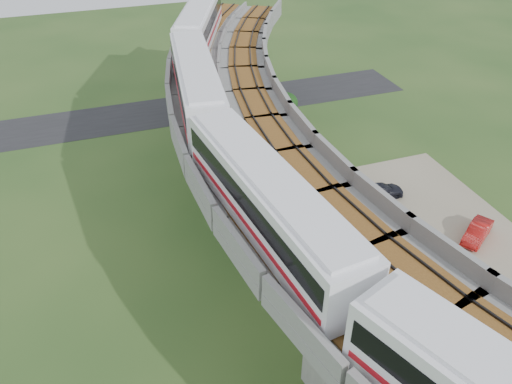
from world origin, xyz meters
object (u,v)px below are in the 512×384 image
at_px(car_red, 477,232).
at_px(car_dark, 381,190).
at_px(metro_train, 261,131).
at_px(car_white, 473,314).

relative_size(car_red, car_dark, 0.97).
bearing_deg(car_red, car_dark, 175.61).
xyz_separation_m(metro_train, car_white, (12.23, -8.83, -11.69)).
bearing_deg(metro_train, car_white, -35.81).
bearing_deg(car_dark, car_white, -178.74).
relative_size(metro_train, car_red, 14.97).
relative_size(car_white, car_dark, 0.81).
bearing_deg(car_white, car_red, 46.48).
bearing_deg(car_red, car_white, -73.80).
height_order(metro_train, car_white, metro_train).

